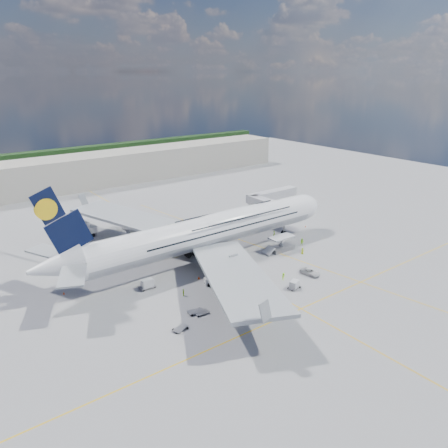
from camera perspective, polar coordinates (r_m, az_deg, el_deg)
ground at (r=97.77m, az=1.43°, el=-6.28°), size 300.00×300.00×0.00m
taxi_line_main at (r=97.77m, az=1.43°, el=-6.28°), size 0.25×220.00×0.01m
taxi_line_cross at (r=84.89m, az=10.02°, el=-10.83°), size 120.00×0.25×0.01m
taxi_line_diag at (r=113.04m, az=3.84°, el=-2.67°), size 14.16×99.06×0.01m
airliner at (r=102.63m, az=-1.90°, el=-0.86°), size 77.26×79.15×23.71m
jet_bridge at (r=128.56m, az=6.06°, el=3.22°), size 18.80×12.10×8.50m
cargo_loader at (r=109.55m, az=7.40°, el=-2.83°), size 8.53×3.20×3.67m
terminal at (r=176.61m, az=-18.24°, el=6.49°), size 180.00×16.00×12.00m
tree_line at (r=232.65m, az=-12.63°, el=9.37°), size 160.00×6.00×8.00m
dolly_row_a at (r=81.96m, az=-2.93°, el=-11.48°), size 2.78×1.66×0.39m
dolly_row_b at (r=77.75m, az=-5.72°, el=-13.41°), size 3.11×2.42×0.40m
dolly_row_c at (r=82.31m, az=-3.72°, el=-11.32°), size 3.20×2.13×0.43m
dolly_back at (r=91.63m, az=-9.98°, el=-7.68°), size 3.25×1.80×2.03m
dolly_nose_far at (r=91.38m, az=9.18°, el=-7.81°), size 3.14×2.33×1.77m
dolly_nose_near at (r=93.16m, az=3.19°, el=-7.05°), size 2.99×2.29×1.68m
baggage_tug at (r=92.18m, az=-1.62°, el=-7.37°), size 3.36×2.20×1.93m
catering_truck_inner at (r=106.41m, az=-10.22°, el=-3.37°), size 6.78×4.67×3.73m
catering_truck_outer at (r=122.11m, az=-18.10°, el=-0.91°), size 7.61×3.65×4.38m
service_van at (r=98.08m, az=11.18°, el=-6.17°), size 2.55×4.78×1.28m
crew_nose at (r=118.06m, az=6.57°, el=-1.30°), size 0.81×0.71×1.86m
crew_loader at (r=113.51m, az=10.17°, el=-2.33°), size 1.17×1.19×1.93m
crew_wing at (r=88.02m, az=-5.33°, el=-8.89°), size 0.64×0.95×1.50m
crew_van at (r=108.31m, az=10.20°, el=-3.49°), size 0.86×0.97×1.67m
crew_tug at (r=94.59m, az=7.77°, el=-6.83°), size 1.23×0.96×1.68m
cone_nose at (r=127.28m, az=10.60°, el=-0.30°), size 0.39×0.39×0.50m
cone_wing_left_inner at (r=109.27m, az=-9.45°, el=-3.56°), size 0.40×0.40×0.51m
cone_wing_left_outer at (r=115.73m, az=-13.16°, el=-2.47°), size 0.50×0.50×0.63m
cone_wing_right_inner at (r=94.66m, az=-3.31°, el=-7.01°), size 0.48×0.48×0.62m
cone_wing_right_outer at (r=85.94m, az=3.32°, el=-9.96°), size 0.41×0.41×0.52m
cone_tail at (r=94.10m, az=-20.20°, el=-8.47°), size 0.40×0.40×0.51m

